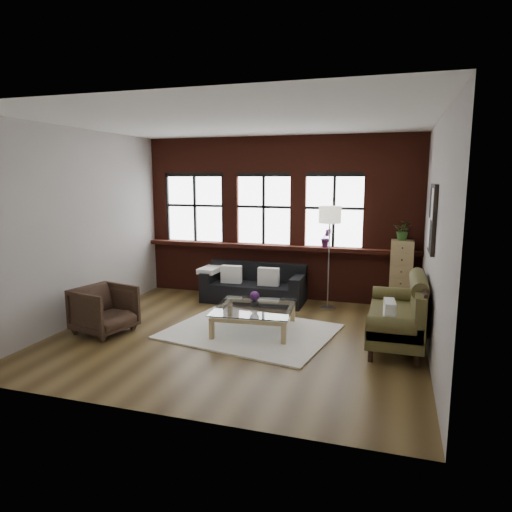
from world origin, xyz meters
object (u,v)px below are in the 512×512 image
(dark_sofa, at_px, (254,284))
(vase, at_px, (255,302))
(floor_lamp, at_px, (329,254))
(vintage_settee, at_px, (395,309))
(drawer_chest, at_px, (401,275))
(armchair, at_px, (104,310))
(coffee_table, at_px, (255,319))

(dark_sofa, xyz_separation_m, vase, (0.53, -1.63, 0.11))
(dark_sofa, relative_size, floor_lamp, 0.96)
(dark_sofa, distance_m, vintage_settee, 3.06)
(floor_lamp, bearing_deg, vintage_settee, -51.29)
(vase, bearing_deg, floor_lamp, 59.91)
(drawer_chest, distance_m, floor_lamp, 1.37)
(armchair, relative_size, drawer_chest, 0.63)
(dark_sofa, relative_size, vintage_settee, 1.03)
(dark_sofa, height_order, floor_lamp, floor_lamp)
(vintage_settee, height_order, floor_lamp, floor_lamp)
(vintage_settee, distance_m, coffee_table, 2.15)
(vase, height_order, floor_lamp, floor_lamp)
(vintage_settee, height_order, coffee_table, vintage_settee)
(vintage_settee, height_order, armchair, vintage_settee)
(vintage_settee, relative_size, floor_lamp, 0.93)
(vintage_settee, distance_m, drawer_chest, 1.83)
(dark_sofa, height_order, drawer_chest, drawer_chest)
(dark_sofa, bearing_deg, floor_lamp, -1.23)
(drawer_chest, bearing_deg, dark_sofa, -173.80)
(vintage_settee, relative_size, vase, 13.14)
(vintage_settee, distance_m, armchair, 4.43)
(floor_lamp, bearing_deg, dark_sofa, 178.77)
(vase, height_order, drawer_chest, drawer_chest)
(coffee_table, distance_m, floor_lamp, 2.03)
(drawer_chest, xyz_separation_m, floor_lamp, (-1.28, -0.33, 0.38))
(dark_sofa, xyz_separation_m, armchair, (-1.70, -2.39, 0.01))
(dark_sofa, height_order, armchair, armchair)
(dark_sofa, relative_size, vase, 13.59)
(dark_sofa, xyz_separation_m, floor_lamp, (1.45, -0.03, 0.67))
(vintage_settee, bearing_deg, floor_lamp, 128.71)
(dark_sofa, bearing_deg, armchair, -125.39)
(armchair, height_order, coffee_table, armchair)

